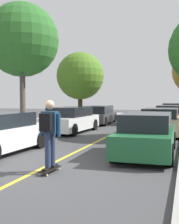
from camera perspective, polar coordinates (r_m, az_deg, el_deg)
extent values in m
plane|color=#424244|center=(7.95, -9.99, -11.09)|extent=(80.00, 80.00, 0.00)
cube|color=gold|center=(11.56, -0.53, -6.69)|extent=(0.12, 39.20, 0.01)
cylinder|color=black|center=(11.33, -9.55, -5.30)|extent=(0.25, 0.65, 0.64)
cylinder|color=black|center=(12.21, -16.12, -4.79)|extent=(0.25, 0.65, 0.64)
cube|color=white|center=(16.33, -3.78, -2.07)|extent=(2.03, 4.57, 0.70)
cube|color=black|center=(16.34, -3.72, 0.07)|extent=(1.75, 2.76, 0.51)
cylinder|color=black|center=(14.59, -3.11, -3.48)|extent=(0.24, 0.65, 0.64)
cylinder|color=black|center=(15.37, -9.14, -3.19)|extent=(0.24, 0.65, 0.64)
cylinder|color=black|center=(17.47, 0.92, -2.45)|extent=(0.24, 0.65, 0.64)
cylinder|color=black|center=(18.12, -4.32, -2.27)|extent=(0.24, 0.65, 0.64)
cube|color=#38383D|center=(21.65, 1.79, -1.02)|extent=(2.01, 4.76, 0.61)
cube|color=black|center=(21.54, 1.74, 0.50)|extent=(1.73, 3.07, 0.54)
cylinder|color=black|center=(19.86, 3.02, -1.83)|extent=(0.24, 0.65, 0.64)
cylinder|color=black|center=(20.31, -1.69, -1.73)|extent=(0.24, 0.65, 0.64)
cylinder|color=black|center=(23.08, 4.85, -1.21)|extent=(0.24, 0.65, 0.64)
cylinder|color=black|center=(23.46, 0.75, -1.13)|extent=(0.24, 0.65, 0.64)
cube|color=#1E5B33|center=(10.00, 10.99, -5.24)|extent=(1.78, 4.39, 0.67)
cube|color=black|center=(9.96, 11.04, -1.76)|extent=(1.54, 2.69, 0.54)
cylinder|color=black|center=(11.58, 7.87, -5.11)|extent=(0.23, 0.64, 0.64)
cylinder|color=black|center=(11.44, 15.74, -5.29)|extent=(0.23, 0.64, 0.64)
cylinder|color=black|center=(8.71, 4.70, -7.69)|extent=(0.23, 0.64, 0.64)
cylinder|color=black|center=(8.52, 15.25, -8.01)|extent=(0.23, 0.64, 0.64)
cube|color=#BCAD89|center=(15.56, 13.58, -2.37)|extent=(1.88, 4.43, 0.71)
cube|color=black|center=(15.52, 13.61, -0.18)|extent=(1.65, 2.55, 0.48)
cylinder|color=black|center=(17.16, 11.05, -2.59)|extent=(0.22, 0.64, 0.64)
cylinder|color=black|center=(17.04, 16.91, -2.70)|extent=(0.22, 0.64, 0.64)
cylinder|color=black|center=(14.18, 9.55, -3.69)|extent=(0.22, 0.64, 0.64)
cylinder|color=black|center=(14.03, 16.66, -3.83)|extent=(0.22, 0.64, 0.64)
cube|color=maroon|center=(21.77, 14.89, -1.01)|extent=(1.89, 4.41, 0.67)
cube|color=black|center=(21.70, 14.91, 0.55)|extent=(1.62, 2.90, 0.52)
cylinder|color=black|center=(23.28, 12.98, -1.23)|extent=(0.24, 0.65, 0.64)
cylinder|color=black|center=(23.25, 16.93, -1.28)|extent=(0.24, 0.65, 0.64)
cylinder|color=black|center=(20.35, 12.55, -1.78)|extent=(0.24, 0.65, 0.64)
cube|color=#B7B7BC|center=(28.45, 15.66, -0.13)|extent=(1.79, 4.59, 0.71)
cube|color=black|center=(28.51, 15.68, 1.11)|extent=(1.57, 2.61, 0.52)
cylinder|color=black|center=(30.09, 14.21, -0.37)|extent=(0.22, 0.64, 0.64)
cylinder|color=black|center=(26.92, 13.77, -0.72)|extent=(0.22, 0.64, 0.64)
cylinder|color=brown|center=(15.97, -12.79, 2.75)|extent=(0.29, 0.29, 3.56)
sphere|color=#2D6B28|center=(16.26, -12.91, 13.42)|extent=(3.86, 3.86, 3.86)
cylinder|color=#3D2D1E|center=(24.05, -1.81, 1.65)|extent=(0.37, 0.37, 2.61)
sphere|color=#4C7A23|center=(24.11, -1.82, 6.99)|extent=(3.85, 3.85, 3.85)
cylinder|color=#38383D|center=(15.21, -12.91, 4.60)|extent=(0.12, 0.12, 4.54)
cube|color=#EAE5C6|center=(15.47, -13.01, 13.47)|extent=(0.36, 0.24, 0.20)
cube|color=black|center=(7.67, -7.60, -10.88)|extent=(0.25, 0.85, 0.02)
cylinder|color=beige|center=(8.02, -7.04, -10.75)|extent=(0.03, 0.06, 0.06)
cylinder|color=beige|center=(7.93, -5.80, -10.88)|extent=(0.03, 0.06, 0.06)
cylinder|color=beige|center=(7.44, -9.51, -11.83)|extent=(0.03, 0.06, 0.06)
cylinder|color=beige|center=(7.35, -8.19, -12.00)|extent=(0.03, 0.06, 0.06)
cube|color=#99999E|center=(7.96, -6.43, -10.54)|extent=(0.10, 0.04, 0.02)
cube|color=#99999E|center=(7.38, -8.86, -11.62)|extent=(0.10, 0.04, 0.02)
cube|color=black|center=(7.85, -6.83, -10.25)|extent=(0.11, 0.26, 0.06)
cube|color=black|center=(7.47, -8.40, -10.92)|extent=(0.11, 0.26, 0.06)
cylinder|color=#283351|center=(7.67, -7.19, -6.93)|extent=(0.16, 0.16, 0.89)
cylinder|color=#283351|center=(7.46, -8.06, -7.21)|extent=(0.16, 0.16, 0.89)
cube|color=navy|center=(7.48, -7.65, -2.03)|extent=(0.41, 0.24, 0.56)
sphere|color=tan|center=(7.45, -7.67, 1.38)|extent=(0.23, 0.23, 0.23)
cylinder|color=navy|center=(7.60, -9.28, -2.42)|extent=(0.09, 0.09, 0.58)
cylinder|color=navy|center=(7.37, -5.97, -2.55)|extent=(0.09, 0.09, 0.58)
cube|color=black|center=(7.30, -8.39, -2.00)|extent=(0.31, 0.19, 0.44)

